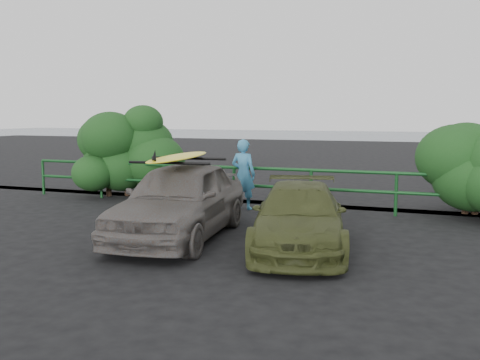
% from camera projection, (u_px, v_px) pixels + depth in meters
% --- Properties ---
extents(ground, '(80.00, 80.00, 0.00)m').
position_uv_depth(ground, '(185.00, 259.00, 8.75)').
color(ground, black).
extents(ocean, '(200.00, 200.00, 0.00)m').
position_uv_depth(ocean, '(400.00, 134.00, 64.77)').
color(ocean, slate).
rests_on(ocean, ground).
extents(guardrail, '(14.00, 0.08, 1.04)m').
position_uv_depth(guardrail, '(272.00, 188.00, 13.35)').
color(guardrail, '#13451C').
rests_on(guardrail, ground).
extents(shrub_left, '(3.20, 2.40, 2.50)m').
position_uv_depth(shrub_left, '(114.00, 153.00, 15.25)').
color(shrub_left, '#1C481A').
rests_on(shrub_left, ground).
extents(sedan, '(2.13, 4.43, 1.46)m').
position_uv_depth(sedan, '(180.00, 200.00, 10.17)').
color(sedan, '#5F5855').
rests_on(sedan, ground).
extents(olive_vehicle, '(2.35, 4.11, 1.12)m').
position_uv_depth(olive_vehicle, '(299.00, 217.00, 9.37)').
color(olive_vehicle, '#3E451E').
rests_on(olive_vehicle, ground).
extents(man, '(0.69, 0.50, 1.74)m').
position_uv_depth(man, '(243.00, 174.00, 13.24)').
color(man, teal).
rests_on(man, ground).
extents(roof_rack, '(1.64, 1.23, 0.05)m').
position_uv_depth(roof_rack, '(179.00, 161.00, 10.08)').
color(roof_rack, black).
rests_on(roof_rack, sedan).
extents(surfboard, '(0.85, 2.84, 0.08)m').
position_uv_depth(surfboard, '(179.00, 157.00, 10.07)').
color(surfboard, yellow).
rests_on(surfboard, roof_rack).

